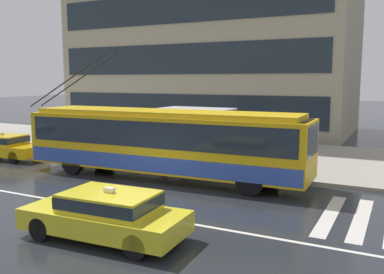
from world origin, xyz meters
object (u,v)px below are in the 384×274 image
(taxi_queued_behind_bus, at_px, (3,145))
(bus_shelter, at_px, (199,121))
(trolleybus, at_px, (163,141))
(pedestrian_walking_past, at_px, (241,129))
(pedestrian_at_shelter, at_px, (182,128))
(pedestrian_approaching_curb, at_px, (166,132))
(taxi_oncoming_near, at_px, (107,213))

(taxi_queued_behind_bus, bearing_deg, bus_shelter, 20.63)
(trolleybus, height_order, pedestrian_walking_past, trolleybus)
(trolleybus, bearing_deg, pedestrian_at_shelter, 106.79)
(taxi_queued_behind_bus, distance_m, pedestrian_approaching_curb, 9.11)
(taxi_oncoming_near, distance_m, taxi_queued_behind_bus, 13.84)
(taxi_queued_behind_bus, distance_m, bus_shelter, 10.58)
(taxi_queued_behind_bus, height_order, pedestrian_walking_past, pedestrian_walking_past)
(trolleybus, height_order, taxi_queued_behind_bus, trolleybus)
(bus_shelter, xyz_separation_m, pedestrian_walking_past, (2.12, 0.42, -0.36))
(trolleybus, relative_size, pedestrian_walking_past, 6.66)
(bus_shelter, distance_m, pedestrian_at_shelter, 1.15)
(trolleybus, distance_m, bus_shelter, 3.69)
(taxi_oncoming_near, xyz_separation_m, pedestrian_approaching_curb, (-3.36, 8.76, 1.00))
(trolleybus, height_order, pedestrian_at_shelter, trolleybus)
(bus_shelter, relative_size, pedestrian_walking_past, 1.79)
(taxi_queued_behind_bus, xyz_separation_m, pedestrian_walking_past, (11.93, 4.11, 1.08))
(trolleybus, height_order, bus_shelter, trolleybus)
(taxi_oncoming_near, height_order, pedestrian_at_shelter, pedestrian_at_shelter)
(taxi_queued_behind_bus, bearing_deg, pedestrian_at_shelter, 23.83)
(pedestrian_at_shelter, bearing_deg, pedestrian_approaching_curb, -89.01)
(taxi_oncoming_near, xyz_separation_m, pedestrian_walking_past, (-0.23, 10.72, 1.08))
(taxi_queued_behind_bus, xyz_separation_m, pedestrian_at_shelter, (8.77, 3.87, 0.99))
(bus_shelter, height_order, pedestrian_at_shelter, bus_shelter)
(taxi_oncoming_near, height_order, taxi_queued_behind_bus, same)
(taxi_queued_behind_bus, height_order, bus_shelter, bus_shelter)
(bus_shelter, bearing_deg, pedestrian_approaching_curb, -123.26)
(taxi_queued_behind_bus, height_order, pedestrian_approaching_curb, pedestrian_approaching_curb)
(trolleybus, relative_size, taxi_queued_behind_bus, 2.88)
(trolleybus, bearing_deg, taxi_queued_behind_bus, -179.75)
(bus_shelter, bearing_deg, pedestrian_at_shelter, 170.31)
(taxi_oncoming_near, bearing_deg, pedestrian_approaching_curb, 111.00)
(trolleybus, xyz_separation_m, pedestrian_walking_past, (2.00, 4.07, 0.19))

